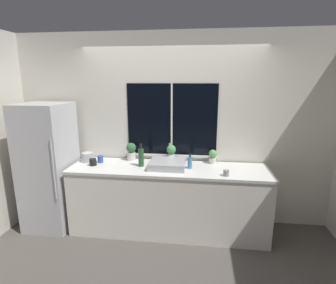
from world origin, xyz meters
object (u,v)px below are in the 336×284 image
potted_plant_right (213,156)px  mug_grey (226,173)px  refrigerator (49,167)px  mug_blue (100,159)px  sink (168,164)px  soap_bottle (190,162)px  potted_plant_left (131,151)px  bottle_tall (141,157)px  potted_plant_center (171,152)px  kettle (87,157)px  mug_black (93,162)px

potted_plant_right → mug_grey: potted_plant_right is taller
refrigerator → mug_blue: refrigerator is taller
sink → mug_blue: size_ratio=4.77×
potted_plant_right → soap_bottle: (-0.30, -0.26, -0.02)m
potted_plant_left → soap_bottle: 0.90m
mug_grey → potted_plant_right: bearing=106.7°
refrigerator → soap_bottle: refrigerator is taller
potted_plant_left → bottle_tall: 0.32m
potted_plant_left → mug_blue: bearing=-158.2°
potted_plant_center → soap_bottle: (0.28, -0.26, -0.06)m
soap_bottle → sink: bearing=179.1°
refrigerator → kettle: refrigerator is taller
mug_black → mug_blue: mug_blue is taller
kettle → potted_plant_center: bearing=7.0°
sink → refrigerator: bearing=-177.9°
potted_plant_left → mug_blue: size_ratio=2.59×
refrigerator → potted_plant_center: 1.72m
sink → potted_plant_right: 0.65m
refrigerator → mug_black: refrigerator is taller
potted_plant_right → kettle: 1.77m
bottle_tall → soap_bottle: bearing=-0.8°
kettle → soap_bottle: bearing=-4.3°
potted_plant_left → mug_grey: bearing=-20.3°
potted_plant_center → mug_grey: potted_plant_center is taller
potted_plant_center → soap_bottle: 0.38m
potted_plant_left → soap_bottle: size_ratio=1.28×
soap_bottle → kettle: size_ratio=1.26×
mug_grey → potted_plant_center: bearing=146.4°
potted_plant_right → potted_plant_center: bearing=-180.0°
refrigerator → soap_bottle: bearing=1.6°
bottle_tall → potted_plant_center: bearing=32.9°
potted_plant_center → kettle: potted_plant_center is taller
sink → potted_plant_center: size_ratio=1.93×
soap_bottle → bottle_tall: bearing=179.2°
mug_black → bottle_tall: bearing=4.1°
refrigerator → potted_plant_left: bearing=15.7°
potted_plant_left → potted_plant_right: 1.16m
soap_bottle → potted_plant_right: bearing=40.0°
potted_plant_center → bottle_tall: bearing=-147.1°
potted_plant_center → mug_blue: (-0.99, -0.16, -0.09)m
potted_plant_right → bottle_tall: bottle_tall is taller
potted_plant_right → mug_blue: potted_plant_right is taller
potted_plant_center → mug_grey: (0.72, -0.48, -0.10)m
sink → kettle: sink is taller
soap_bottle → mug_grey: (0.45, -0.23, -0.05)m
bottle_tall → mug_blue: 0.62m
potted_plant_right → mug_grey: size_ratio=2.57×
refrigerator → kettle: bearing=18.2°
sink → soap_bottle: 0.30m
potted_plant_left → potted_plant_center: 0.58m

